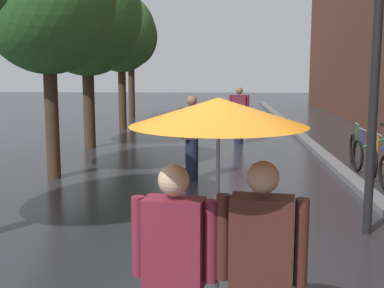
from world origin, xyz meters
TOP-DOWN VIEW (x-y plane):
  - kerb_strip at (3.20, 10.00)m, footprint 0.30×36.00m
  - street_tree_1 at (-2.85, 6.94)m, footprint 2.71×2.71m
  - street_tree_2 at (-3.06, 10.85)m, footprint 3.05×3.05m
  - street_tree_3 at (-2.92, 15.14)m, footprint 2.46×2.46m
  - street_tree_4 at (-3.17, 18.68)m, footprint 2.26×2.26m
  - parked_bicycle_5 at (4.10, 7.92)m, footprint 1.10×0.74m
  - parked_bicycle_6 at (4.25, 8.90)m, footprint 1.16×0.84m
  - couple_under_umbrella at (0.53, -0.06)m, footprint 1.16×1.15m
  - street_lamp_post at (2.60, 3.66)m, footprint 0.24×0.24m
  - pedestrian_walking_midground at (1.15, 11.77)m, footprint 0.58×0.37m
  - pedestrian_walking_far at (0.01, 6.88)m, footprint 0.52×0.39m

SIDE VIEW (x-z plane):
  - kerb_strip at x=3.20m, z-range 0.00..0.12m
  - parked_bicycle_5 at x=4.10m, z-range -0.10..0.86m
  - parked_bicycle_6 at x=4.25m, z-range -0.10..0.86m
  - pedestrian_walking_far at x=0.01m, z-range 0.02..1.73m
  - pedestrian_walking_midground at x=1.15m, z-range 0.05..1.73m
  - couple_under_umbrella at x=0.53m, z-range 0.36..2.47m
  - street_lamp_post at x=2.60m, z-range 0.36..4.68m
  - street_tree_3 at x=-2.92m, z-range 1.00..5.81m
  - street_tree_4 at x=-3.17m, z-range 1.07..5.86m
  - street_tree_1 at x=-2.85m, z-range 1.04..6.07m
  - street_tree_2 at x=-3.06m, z-range 0.98..6.34m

